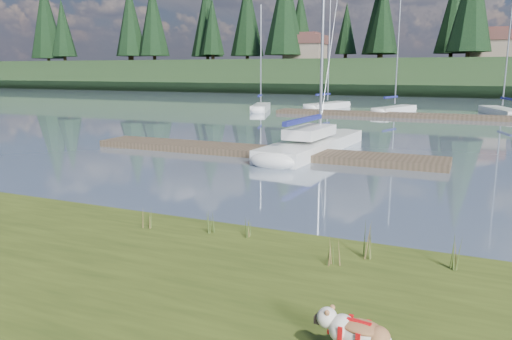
% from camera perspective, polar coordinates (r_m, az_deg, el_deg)
% --- Properties ---
extents(ground, '(200.00, 200.00, 0.00)m').
position_cam_1_polar(ground, '(41.41, 17.25, 5.79)').
color(ground, slate).
rests_on(ground, ground).
extents(bank, '(60.00, 9.00, 0.35)m').
position_cam_1_polar(bank, '(7.71, -18.16, -16.44)').
color(bank, '#404E18').
rests_on(bank, ground).
extents(ridge, '(200.00, 20.00, 5.00)m').
position_cam_1_polar(ridge, '(84.11, 20.90, 9.87)').
color(ridge, '#1D3218').
rests_on(ridge, ground).
extents(bulldog, '(0.96, 0.47, 0.57)m').
position_cam_1_polar(bulldog, '(6.19, 11.61, -17.81)').
color(bulldog, silver).
rests_on(bulldog, bank).
extents(sailboat_main, '(2.65, 9.98, 14.09)m').
position_cam_1_polar(sailboat_main, '(23.78, 7.25, 3.40)').
color(sailboat_main, white).
rests_on(sailboat_main, ground).
extents(dock_near, '(16.00, 2.00, 0.30)m').
position_cam_1_polar(dock_near, '(22.08, 0.22, 2.16)').
color(dock_near, '#4C3D2C').
rests_on(dock_near, ground).
extents(dock_far, '(26.00, 2.20, 0.30)m').
position_cam_1_polar(dock_far, '(41.22, 20.03, 5.79)').
color(dock_far, '#4C3D2C').
rests_on(dock_far, ground).
extents(sailboat_bg_0, '(3.07, 6.46, 9.44)m').
position_cam_1_polar(sailboat_bg_0, '(46.51, 0.62, 7.26)').
color(sailboat_bg_0, white).
rests_on(sailboat_bg_0, ground).
extents(sailboat_bg_1, '(3.18, 7.36, 10.88)m').
position_cam_1_polar(sailboat_bg_1, '(49.29, 8.54, 7.38)').
color(sailboat_bg_1, white).
rests_on(sailboat_bg_1, ground).
extents(sailboat_bg_2, '(3.27, 6.81, 10.24)m').
position_cam_1_polar(sailboat_bg_2, '(45.48, 15.87, 6.74)').
color(sailboat_bg_2, white).
rests_on(sailboat_bg_2, ground).
extents(sailboat_bg_3, '(3.84, 8.05, 11.67)m').
position_cam_1_polar(sailboat_bg_3, '(46.71, 26.01, 6.13)').
color(sailboat_bg_3, white).
rests_on(sailboat_bg_3, ground).
extents(weed_0, '(0.17, 0.14, 0.51)m').
position_cam_1_polar(weed_0, '(10.50, -5.21, -6.01)').
color(weed_0, '#475B23').
rests_on(weed_0, bank).
extents(weed_1, '(0.17, 0.14, 0.44)m').
position_cam_1_polar(weed_1, '(10.23, -1.15, -6.61)').
color(weed_1, '#475B23').
rests_on(weed_1, bank).
extents(weed_2, '(0.17, 0.14, 0.69)m').
position_cam_1_polar(weed_2, '(9.32, 12.61, -8.05)').
color(weed_2, '#475B23').
rests_on(weed_2, bank).
extents(weed_3, '(0.17, 0.14, 0.53)m').
position_cam_1_polar(weed_3, '(11.00, -12.30, -5.39)').
color(weed_3, '#475B23').
rests_on(weed_3, bank).
extents(weed_4, '(0.17, 0.14, 0.52)m').
position_cam_1_polar(weed_4, '(8.90, 8.78, -9.34)').
color(weed_4, '#475B23').
rests_on(weed_4, bank).
extents(weed_5, '(0.17, 0.14, 0.67)m').
position_cam_1_polar(weed_5, '(9.26, 21.80, -8.80)').
color(weed_5, '#475B23').
rests_on(weed_5, bank).
extents(mud_lip, '(60.00, 0.50, 0.14)m').
position_cam_1_polar(mud_lip, '(11.10, -2.76, -7.69)').
color(mud_lip, '#33281C').
rests_on(mud_lip, ground).
extents(conifer_0, '(5.72, 5.72, 14.15)m').
position_cam_1_polar(conifer_0, '(98.62, -14.18, 16.29)').
color(conifer_0, '#382619').
rests_on(conifer_0, ridge).
extents(conifer_1, '(4.40, 4.40, 11.30)m').
position_cam_1_polar(conifer_1, '(93.68, -5.00, 16.02)').
color(conifer_1, '#382619').
rests_on(conifer_1, ridge).
extents(conifer_2, '(6.60, 6.60, 16.05)m').
position_cam_1_polar(conifer_2, '(84.95, 3.31, 18.06)').
color(conifer_2, '#382619').
rests_on(conifer_2, ridge).
extents(conifer_3, '(4.84, 4.84, 12.25)m').
position_cam_1_polar(conifer_3, '(84.65, 14.27, 16.53)').
color(conifer_3, '#382619').
rests_on(conifer_3, ridge).
extents(house_0, '(6.30, 5.30, 4.65)m').
position_cam_1_polar(house_0, '(85.34, 5.69, 13.80)').
color(house_0, gray).
rests_on(house_0, ridge).
extents(house_1, '(6.30, 5.30, 4.65)m').
position_cam_1_polar(house_1, '(82.06, 25.34, 12.88)').
color(house_1, gray).
rests_on(house_1, ridge).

